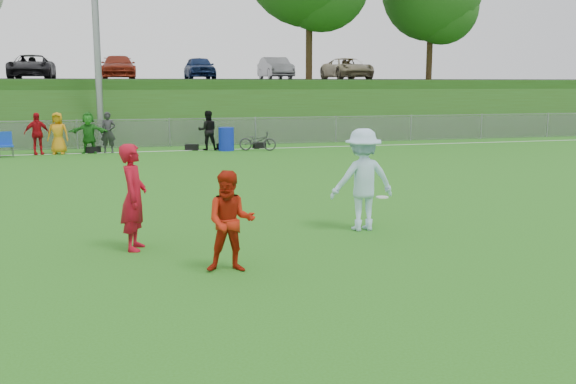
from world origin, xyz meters
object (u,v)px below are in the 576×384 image
object	(u,v)px
player_blue	(363,180)
bicycle	(258,141)
player_red_left	(134,197)
player_red_center	(231,222)
recycling_bin	(226,139)
frisbee	(382,197)

from	to	relation	value
player_blue	bicycle	world-z (taller)	player_blue
bicycle	player_red_left	bearing A→B (deg)	-177.24
player_red_left	player_red_center	bearing A→B (deg)	-129.22
player_red_left	player_red_center	world-z (taller)	player_red_left
player_red_center	recycling_bin	size ratio (longest dim) A/B	1.57
player_red_left	bicycle	world-z (taller)	player_red_left
player_blue	recycling_bin	bearing A→B (deg)	-90.91
player_red_center	bicycle	xyz separation A→B (m)	(4.28, 17.34, -0.36)
recycling_bin	player_blue	bearing A→B (deg)	-89.97
player_red_left	frisbee	distance (m)	4.73
player_blue	recycling_bin	distance (m)	15.59
frisbee	player_red_left	bearing A→B (deg)	-177.37
player_blue	frisbee	distance (m)	0.51
player_red_center	frisbee	world-z (taller)	player_red_center
player_red_left	player_blue	distance (m)	4.39
frisbee	bicycle	world-z (taller)	bicycle
recycling_bin	player_red_center	bearing A→B (deg)	-99.58
player_red_left	player_red_center	size ratio (longest dim) A/B	1.18
frisbee	player_blue	bearing A→B (deg)	152.89
player_red_left	bicycle	size ratio (longest dim) A/B	1.16
player_blue	recycling_bin	world-z (taller)	player_blue
player_red_left	player_blue	size ratio (longest dim) A/B	0.92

